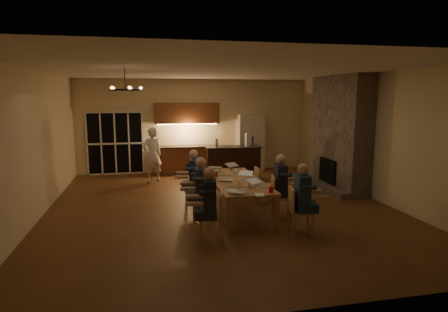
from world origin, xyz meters
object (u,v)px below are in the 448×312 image
person_left_mid (201,190)px  can_cola (220,167)px  laptop_e (216,167)px  dining_table (236,196)px  person_right_near (302,199)px  person_left_far (194,178)px  can_right (248,173)px  refrigerator (250,143)px  standing_person (152,155)px  redcup_near (271,190)px  chair_left_mid (203,200)px  chair_right_mid (282,196)px  plate_near (255,184)px  bar_bottle (217,143)px  laptop_f (234,166)px  mug_front (240,182)px  person_left_near (210,205)px  redcup_far (232,166)px  chair_left_far (194,189)px  bar_blender (248,140)px  chair_right_far (265,185)px  person_right_mid (280,185)px  mug_mid (235,173)px  plate_left (231,191)px  laptop_a (238,187)px  chandelier (125,90)px  chair_right_near (301,210)px  plate_far (245,172)px  laptop_b (258,183)px  redcup_mid (216,174)px  can_silver (250,185)px  chair_left_near (210,217)px  mug_back (217,172)px  laptop_c (226,176)px

person_left_mid → can_cola: bearing=162.1°
can_cola → laptop_e: bearing=-116.8°
dining_table → can_cola: (-0.12, 1.37, 0.44)m
person_right_near → person_left_far: (-1.79, 2.21, 0.00)m
dining_table → can_right: bearing=43.2°
refrigerator → standing_person: bearing=-162.5°
redcup_near → person_left_mid: bearing=149.8°
chair_left_mid → chair_right_mid: same height
plate_near → bar_bottle: bearing=91.9°
laptop_f → redcup_near: 2.36m
mug_front → can_right: can_right is taller
person_left_near → redcup_far: size_ratio=11.50×
chair_left_mid → standing_person: (-0.95, 3.97, 0.40)m
chair_left_far → person_left_far: person_left_far is taller
redcup_far → chair_left_far: bearing=-144.7°
chair_right_mid → laptop_e: (-1.16, 1.60, 0.42)m
person_right_near → bar_blender: bar_blender is taller
refrigerator → chair_right_far: (-0.75, -4.01, -0.55)m
refrigerator → chair_right_mid: 5.18m
chair_left_mid → person_right_mid: (1.73, -0.02, 0.24)m
dining_table → person_right_mid: size_ratio=2.03×
refrigerator → person_left_near: (-2.51, -6.21, -0.31)m
refrigerator → mug_mid: bearing=-110.6°
can_right → plate_left: bearing=-118.6°
laptop_f → can_right: 0.79m
chair_right_far → redcup_near: chair_right_far is taller
person_right_mid → laptop_a: size_ratio=4.31×
person_right_near → chandelier: chandelier is taller
dining_table → chair_right_mid: 1.04m
redcup_far → plate_near: size_ratio=0.54×
dining_table → chair_right_near: 1.79m
mug_mid → plate_far: 0.40m
laptop_a → laptop_e: bearing=-65.1°
person_right_near → laptop_a: 1.26m
person_left_near → laptop_b: size_ratio=4.31×
can_cola → plate_far: size_ratio=0.44×
laptop_b → redcup_mid: bearing=85.6°
refrigerator → redcup_far: refrigerator is taller
chair_right_mid → can_silver: chair_right_mid is taller
chair_left_near → person_left_far: 2.18m
laptop_f → mug_front: 1.62m
person_left_mid → mug_back: (0.60, 1.26, 0.11)m
redcup_near → redcup_far: bearing=94.1°
plate_left → chair_left_near: bearing=-133.1°
person_right_near → person_left_far: 2.84m
chair_right_far → bar_bottle: bearing=16.3°
can_cola → laptop_f: bearing=-35.5°
redcup_mid → bar_bottle: 2.90m
laptop_c → person_right_near: bearing=145.1°
chair_right_far → plate_left: chair_right_far is taller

